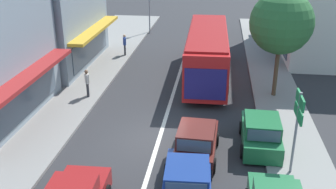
# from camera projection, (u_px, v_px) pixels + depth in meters

# --- Properties ---
(ground_plane) EXTENTS (140.00, 140.00, 0.00)m
(ground_plane) POSITION_uv_depth(u_px,v_px,m) (159.00, 140.00, 18.60)
(ground_plane) COLOR #2D2D30
(lane_centre_line) EXTENTS (0.20, 28.00, 0.01)m
(lane_centre_line) POSITION_uv_depth(u_px,v_px,m) (170.00, 105.00, 22.26)
(lane_centre_line) COLOR silver
(lane_centre_line) RESTS_ON ground
(sidewalk_left) EXTENTS (5.20, 44.00, 0.14)m
(sidewalk_left) POSITION_uv_depth(u_px,v_px,m) (67.00, 86.00, 24.88)
(sidewalk_left) COLOR gray
(sidewalk_left) RESTS_ON ground
(kerb_right) EXTENTS (2.80, 44.00, 0.12)m
(kerb_right) POSITION_uv_depth(u_px,v_px,m) (277.00, 96.00, 23.32)
(kerb_right) COLOR gray
(kerb_right) RESTS_ON ground
(shopfront_mid_block) EXTENTS (8.34, 9.31, 7.49)m
(shopfront_mid_block) POSITION_uv_depth(u_px,v_px,m) (39.00, 13.00, 27.85)
(shopfront_mid_block) COLOR #84939E
(shopfront_mid_block) RESTS_ON ground
(city_bus) EXTENTS (2.91, 10.91, 3.23)m
(city_bus) POSITION_uv_depth(u_px,v_px,m) (207.00, 50.00, 25.83)
(city_bus) COLOR red
(city_bus) RESTS_ON ground
(hatchback_behind_bus_mid) EXTENTS (1.94, 3.77, 1.54)m
(hatchback_behind_bus_mid) POSITION_uv_depth(u_px,v_px,m) (197.00, 143.00, 16.94)
(hatchback_behind_bus_mid) COLOR #561E19
(hatchback_behind_bus_mid) RESTS_ON ground
(sedan_queue_far_back) EXTENTS (2.04, 4.27, 1.47)m
(sedan_queue_far_back) POSITION_uv_depth(u_px,v_px,m) (187.00, 184.00, 14.25)
(sedan_queue_far_back) COLOR navy
(sedan_queue_far_back) RESTS_ON ground
(parked_hatchback_kerb_second) EXTENTS (1.87, 3.73, 1.54)m
(parked_hatchback_kerb_second) POSITION_uv_depth(u_px,v_px,m) (261.00, 133.00, 17.72)
(parked_hatchback_kerb_second) COLOR #1E6638
(parked_hatchback_kerb_second) RESTS_ON ground
(traffic_light_downstreet) EXTENTS (0.33, 0.24, 4.20)m
(traffic_light_downstreet) POSITION_uv_depth(u_px,v_px,m) (149.00, 3.00, 36.75)
(traffic_light_downstreet) COLOR gray
(traffic_light_downstreet) RESTS_ON ground
(directional_road_sign) EXTENTS (0.10, 1.40, 3.60)m
(directional_road_sign) POSITION_uv_depth(u_px,v_px,m) (298.00, 114.00, 14.94)
(directional_road_sign) COLOR gray
(directional_road_sign) RESTS_ON ground
(street_tree_right) EXTENTS (3.54, 3.54, 6.23)m
(street_tree_right) POSITION_uv_depth(u_px,v_px,m) (281.00, 23.00, 21.71)
(street_tree_right) COLOR brown
(street_tree_right) RESTS_ON ground
(pedestrian_with_handbag_near) EXTENTS (0.35, 0.65, 1.63)m
(pedestrian_with_handbag_near) POSITION_uv_depth(u_px,v_px,m) (125.00, 43.00, 30.46)
(pedestrian_with_handbag_near) COLOR #333338
(pedestrian_with_handbag_near) RESTS_ON sidewalk_left
(pedestrian_browsing_midblock) EXTENTS (0.35, 0.53, 1.63)m
(pedestrian_browsing_midblock) POSITION_uv_depth(u_px,v_px,m) (87.00, 81.00, 22.80)
(pedestrian_browsing_midblock) COLOR #333338
(pedestrian_browsing_midblock) RESTS_ON sidewalk_left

